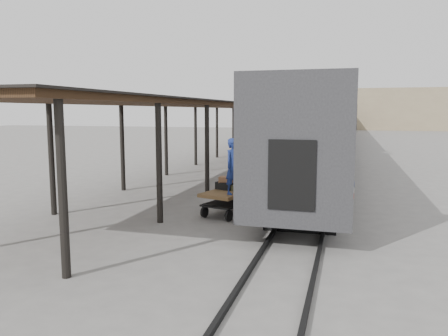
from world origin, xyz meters
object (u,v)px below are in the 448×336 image
Objects in this scene: luggage_tug at (251,148)px; porter at (233,166)px; baggage_cart at (231,196)px; pedestrian at (250,149)px.

luggage_tug is 22.15m from porter.
pedestrian is (-3.00, 16.41, 0.23)m from baggage_cart.
baggage_cart is 16.69m from pedestrian.
porter is (0.25, -0.65, 1.16)m from baggage_cart.
pedestrian reaches higher than baggage_cart.
baggage_cart is 1.72× the size of luggage_tug.
porter is 17.40m from pedestrian.
porter is (4.15, -21.73, 1.21)m from luggage_tug.
luggage_tug is at bearing 39.22° from porter.
baggage_cart is 1.40× the size of porter.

